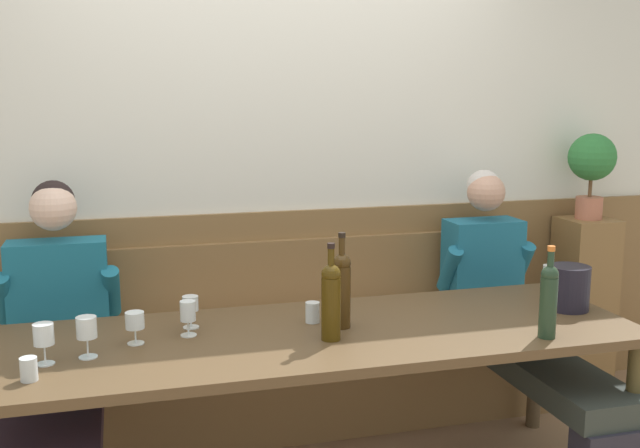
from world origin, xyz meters
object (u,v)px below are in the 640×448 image
at_px(water_tumbler_right, 29,369).
at_px(ice_bucket, 569,288).
at_px(potted_plant, 592,164).
at_px(water_tumbler_left, 312,312).
at_px(wine_glass_center_rear, 44,337).
at_px(wine_bottle_clear_water, 331,299).
at_px(person_center_left_seat, 55,358).
at_px(wine_glass_left_end, 190,306).
at_px(person_right_seat, 516,314).
at_px(dining_table, 318,347).
at_px(wine_bottle_amber_mid, 549,298).
at_px(wine_glass_center_front, 87,329).
at_px(wine_glass_mid_right, 550,274).
at_px(wall_bench, 282,375).
at_px(wine_glass_by_bottle, 188,313).
at_px(wine_glass_right_end, 135,322).
at_px(wine_bottle_green_tall, 342,288).

bearing_deg(water_tumbler_right, ice_bucket, 6.05).
bearing_deg(potted_plant, water_tumbler_left, -160.80).
bearing_deg(wine_glass_center_rear, wine_bottle_clear_water, -0.93).
bearing_deg(person_center_left_seat, wine_glass_center_rear, -89.33).
height_order(wine_glass_left_end, potted_plant, potted_plant).
relative_size(person_right_seat, wine_glass_center_rear, 8.60).
relative_size(dining_table, wine_glass_left_end, 19.64).
bearing_deg(person_right_seat, wine_bottle_amber_mid, -110.90).
relative_size(person_center_left_seat, wine_bottle_amber_mid, 3.53).
distance_m(dining_table, wine_glass_center_front, 0.91).
xyz_separation_m(ice_bucket, wine_glass_mid_right, (0.05, 0.23, 0.00)).
bearing_deg(wall_bench, potted_plant, 1.12).
distance_m(wall_bench, wine_glass_by_bottle, 0.97).
height_order(wine_glass_right_end, wine_glass_center_front, wine_glass_center_front).
relative_size(person_center_left_seat, person_right_seat, 1.01).
height_order(ice_bucket, potted_plant, potted_plant).
bearing_deg(wine_glass_right_end, wine_glass_by_bottle, 11.69).
bearing_deg(wine_glass_right_end, person_right_seat, 8.74).
height_order(wall_bench, person_right_seat, person_right_seat).
distance_m(dining_table, potted_plant, 2.02).
distance_m(wine_bottle_amber_mid, wine_glass_center_front, 1.76).
bearing_deg(wine_bottle_green_tall, water_tumbler_right, -167.46).
distance_m(wine_glass_mid_right, water_tumbler_right, 2.32).
height_order(wine_glass_center_front, water_tumbler_left, wine_glass_center_front).
bearing_deg(wine_bottle_clear_water, person_center_left_seat, 158.56).
bearing_deg(wine_glass_center_front, wine_glass_center_rear, -168.01).
relative_size(wall_bench, wine_glass_center_front, 19.02).
relative_size(wine_glass_center_front, potted_plant, 0.33).
xyz_separation_m(wine_glass_mid_right, wine_glass_center_front, (-2.09, -0.29, 0.01)).
bearing_deg(wine_glass_center_front, wine_glass_mid_right, 7.78).
height_order(wall_bench, water_tumbler_right, wall_bench).
bearing_deg(dining_table, water_tumbler_left, 85.41).
bearing_deg(wine_bottle_green_tall, wine_glass_center_rear, -174.12).
xyz_separation_m(wall_bench, wine_glass_mid_right, (1.21, -0.47, 0.56)).
bearing_deg(wine_bottle_green_tall, wall_bench, 99.06).
xyz_separation_m(wine_glass_center_rear, potted_plant, (2.80, 0.83, 0.46)).
bearing_deg(wine_glass_center_front, water_tumbler_right, -136.21).
xyz_separation_m(wine_bottle_clear_water, water_tumbler_left, (-0.01, 0.23, -0.12)).
distance_m(wine_bottle_clear_water, wine_glass_mid_right, 1.23).
distance_m(wine_bottle_clear_water, wine_bottle_green_tall, 0.16).
xyz_separation_m(ice_bucket, wine_glass_by_bottle, (-1.67, 0.09, -0.01)).
distance_m(person_center_left_seat, wine_glass_mid_right, 2.26).
bearing_deg(wine_glass_mid_right, wine_glass_center_front, -172.22).
xyz_separation_m(wine_glass_mid_right, potted_plant, (0.56, 0.51, 0.47)).
xyz_separation_m(person_center_left_seat, wine_glass_right_end, (0.32, -0.26, 0.21)).
bearing_deg(wine_glass_right_end, wine_bottle_green_tall, -1.41).
bearing_deg(dining_table, wine_glass_by_bottle, 170.24).
bearing_deg(wine_glass_right_end, wine_glass_center_front, -148.09).
xyz_separation_m(wine_bottle_amber_mid, water_tumbler_right, (-1.92, 0.08, -0.12)).
bearing_deg(person_right_seat, wine_glass_left_end, -175.02).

